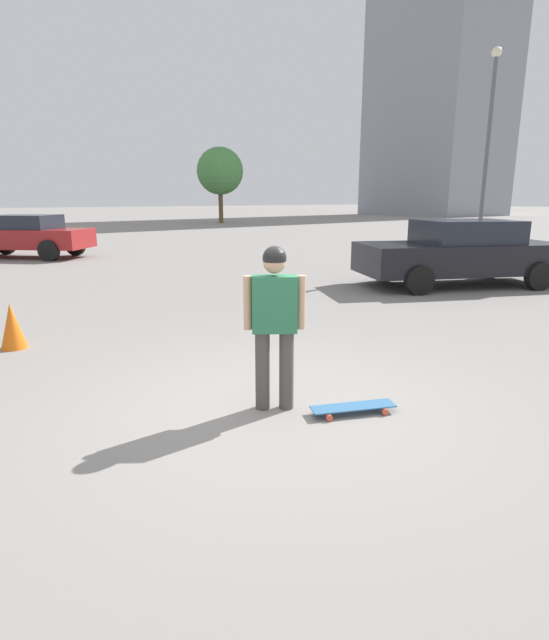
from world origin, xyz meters
TOP-DOWN VIEW (x-y plane):
  - ground_plane at (0.00, 0.00)m, footprint 220.00×220.00m
  - person at (0.00, 0.00)m, footprint 0.39×0.52m
  - skateboard at (-0.53, -0.57)m, footprint 0.47×0.86m
  - car_parked_near at (3.60, -7.61)m, footprint 3.50×5.08m
  - car_parked_far at (15.49, 0.22)m, footprint 4.17×4.46m
  - building_block_distant at (37.05, -46.59)m, footprint 13.54×11.08m
  - tree_distant at (33.49, -16.63)m, footprint 3.73×3.73m
  - traffic_cone at (3.70, 1.94)m, footprint 0.35×0.35m
  - lamp_post at (5.50, -11.01)m, footprint 0.28×0.28m

SIDE VIEW (x-z plane):
  - ground_plane at x=0.00m, z-range 0.00..0.00m
  - skateboard at x=-0.53m, z-range 0.02..0.10m
  - traffic_cone at x=3.70m, z-range 0.00..0.64m
  - car_parked_far at x=15.49m, z-range 0.04..1.51m
  - car_parked_near at x=3.60m, z-range 0.02..1.56m
  - person at x=0.00m, z-range 0.14..1.76m
  - lamp_post at x=5.50m, z-range 0.50..6.63m
  - tree_distant at x=33.49m, z-range 1.11..7.09m
  - building_block_distant at x=37.05m, z-range 0.00..40.21m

